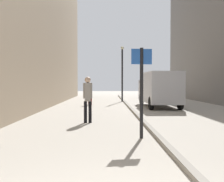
{
  "coord_description": "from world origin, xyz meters",
  "views": [
    {
      "loc": [
        0.13,
        -2.5,
        1.59
      ],
      "look_at": [
        0.43,
        13.95,
        1.11
      ],
      "focal_mm": 43.51,
      "sensor_mm": 36.0,
      "label": 1
    }
  ],
  "objects_px": {
    "street_sign_post": "(142,85)",
    "delivery_van": "(159,88)",
    "lamp_post": "(122,70)",
    "pedestrian_main_foreground": "(90,92)",
    "pedestrian_mid_block": "(88,96)"
  },
  "relations": [
    {
      "from": "pedestrian_main_foreground",
      "to": "pedestrian_mid_block",
      "type": "bearing_deg",
      "value": 99.45
    },
    {
      "from": "street_sign_post",
      "to": "pedestrian_main_foreground",
      "type": "bearing_deg",
      "value": -85.96
    },
    {
      "from": "pedestrian_mid_block",
      "to": "delivery_van",
      "type": "bearing_deg",
      "value": -124.32
    },
    {
      "from": "pedestrian_mid_block",
      "to": "delivery_van",
      "type": "height_order",
      "value": "delivery_van"
    },
    {
      "from": "street_sign_post",
      "to": "delivery_van",
      "type": "bearing_deg",
      "value": -110.04
    },
    {
      "from": "lamp_post",
      "to": "pedestrian_main_foreground",
      "type": "bearing_deg",
      "value": -126.66
    },
    {
      "from": "delivery_van",
      "to": "lamp_post",
      "type": "relative_size",
      "value": 1.18
    },
    {
      "from": "delivery_van",
      "to": "pedestrian_mid_block",
      "type": "bearing_deg",
      "value": -121.87
    },
    {
      "from": "pedestrian_main_foreground",
      "to": "lamp_post",
      "type": "height_order",
      "value": "lamp_post"
    },
    {
      "from": "pedestrian_mid_block",
      "to": "pedestrian_main_foreground",
      "type": "bearing_deg",
      "value": -90.45
    },
    {
      "from": "street_sign_post",
      "to": "lamp_post",
      "type": "xyz_separation_m",
      "value": [
        0.32,
        15.55,
        1.18
      ]
    },
    {
      "from": "delivery_van",
      "to": "lamp_post",
      "type": "bearing_deg",
      "value": 110.72
    },
    {
      "from": "delivery_van",
      "to": "lamp_post",
      "type": "xyz_separation_m",
      "value": [
        -2.14,
        5.38,
        1.48
      ]
    },
    {
      "from": "street_sign_post",
      "to": "lamp_post",
      "type": "relative_size",
      "value": 0.55
    },
    {
      "from": "lamp_post",
      "to": "street_sign_post",
      "type": "bearing_deg",
      "value": -91.18
    }
  ]
}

